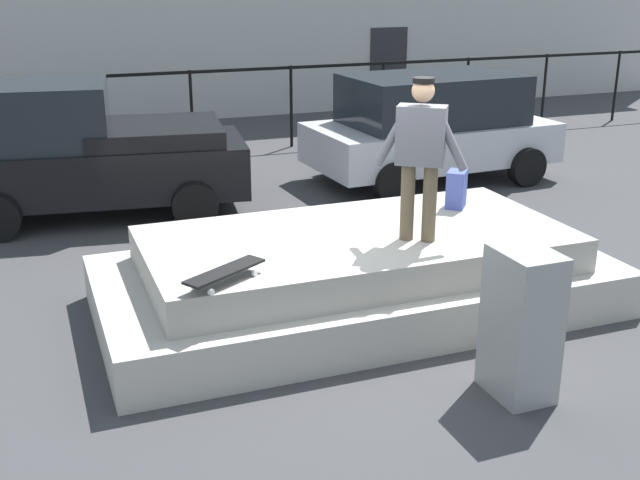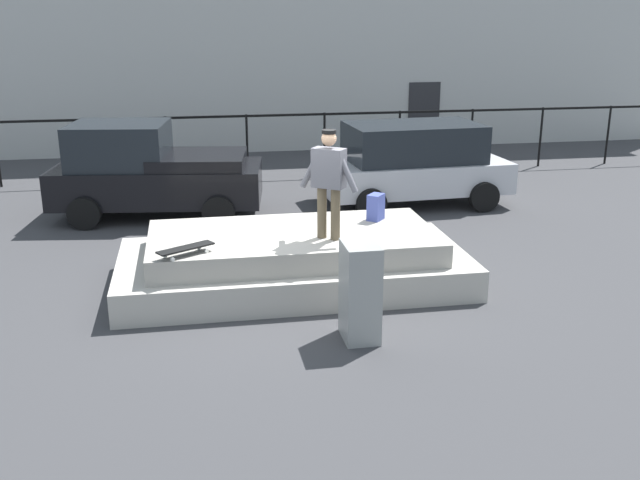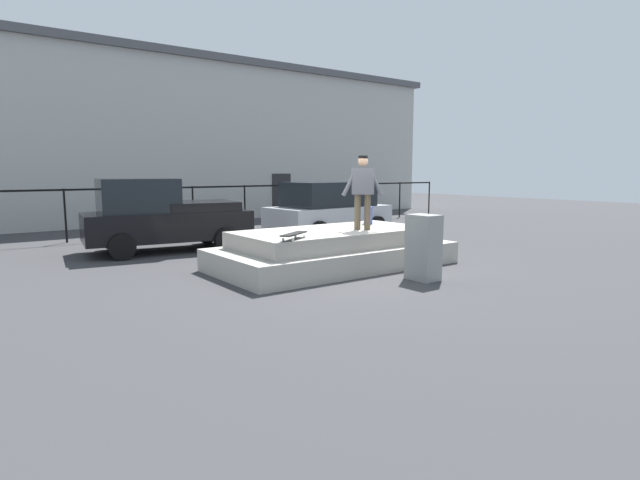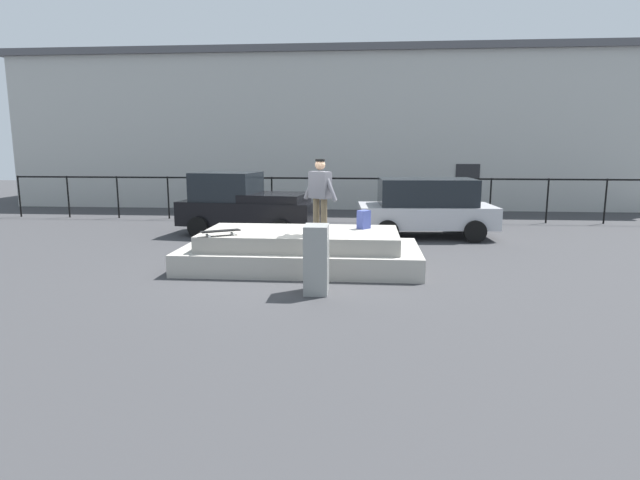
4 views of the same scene
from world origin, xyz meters
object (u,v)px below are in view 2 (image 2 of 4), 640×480
at_px(skateboard, 186,248).
at_px(car_black_pickup_near, 151,171).
at_px(backpack, 376,207).
at_px(car_silver_hatchback_mid, 413,162).
at_px(utility_box, 360,292).
at_px(skateboarder, 329,177).

distance_m(skateboard, car_black_pickup_near, 5.31).
relative_size(backpack, car_silver_hatchback_mid, 0.10).
bearing_deg(utility_box, car_black_pickup_near, 113.14).
height_order(backpack, car_silver_hatchback_mid, car_silver_hatchback_mid).
bearing_deg(skateboard, car_silver_hatchback_mid, 47.26).
distance_m(skateboard, backpack, 3.30).
height_order(car_black_pickup_near, car_silver_hatchback_mid, car_black_pickup_near).
bearing_deg(car_black_pickup_near, utility_box, -66.45).
height_order(skateboard, car_black_pickup_near, car_black_pickup_near).
height_order(backpack, car_black_pickup_near, car_black_pickup_near).
xyz_separation_m(skateboard, car_silver_hatchback_mid, (4.91, 5.31, -0.01)).
bearing_deg(car_silver_hatchback_mid, car_black_pickup_near, -179.56).
bearing_deg(skateboarder, car_silver_hatchback_mid, 60.08).
relative_size(skateboard, utility_box, 0.64).
distance_m(skateboard, car_silver_hatchback_mid, 7.23).
height_order(backpack, utility_box, utility_box).
bearing_deg(utility_box, car_silver_hatchback_mid, 67.14).
xyz_separation_m(skateboarder, utility_box, (0.08, -1.72, -1.13)).
bearing_deg(skateboarder, skateboard, -168.51).
distance_m(skateboarder, car_silver_hatchback_mid, 5.70).
xyz_separation_m(skateboarder, car_silver_hatchback_mid, (2.81, 4.89, -0.84)).
distance_m(skateboard, utility_box, 2.55).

